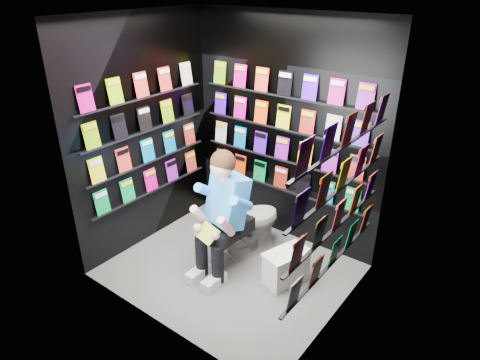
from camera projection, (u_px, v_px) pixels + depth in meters
The scene contains 14 objects.
floor at pixel (230, 270), 4.66m from camera, with size 2.40×2.40×0.00m, color #5E5D5B.
ceiling at pixel (227, 16), 3.53m from camera, with size 2.40×2.40×0.00m, color white.
wall_back at pixel (284, 132), 4.81m from camera, with size 2.40×0.04×2.60m, color black.
wall_front at pixel (150, 200), 3.38m from camera, with size 2.40×0.04×2.60m, color black.
wall_left at pixel (144, 135), 4.75m from camera, with size 0.04×2.00×2.60m, color black.
wall_right at pixel (345, 196), 3.44m from camera, with size 0.04×2.00×2.60m, color black.
comics_back at pixel (283, 133), 4.79m from camera, with size 2.10×0.06×1.37m, color red, non-canonical shape.
comics_left at pixel (146, 135), 4.73m from camera, with size 0.06×1.70×1.37m, color red, non-canonical shape.
comics_right at pixel (342, 194), 3.45m from camera, with size 0.06×1.70×1.37m, color red, non-canonical shape.
toilet at pixel (250, 221), 4.87m from camera, with size 0.42×0.75×0.73m, color white.
longbox at pixel (286, 268), 4.42m from camera, with size 0.25×0.45×0.33m, color white.
longbox_lid at pixel (287, 253), 4.34m from camera, with size 0.27×0.47×0.03m, color white.
reader at pixel (229, 200), 4.41m from camera, with size 0.57×0.83×1.53m, color blue, non-canonical shape.
held_comic at pixel (207, 233), 4.26m from camera, with size 0.27×0.01×0.18m, color green.
Camera 1 is at (2.36, -2.93, 2.92)m, focal length 32.00 mm.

